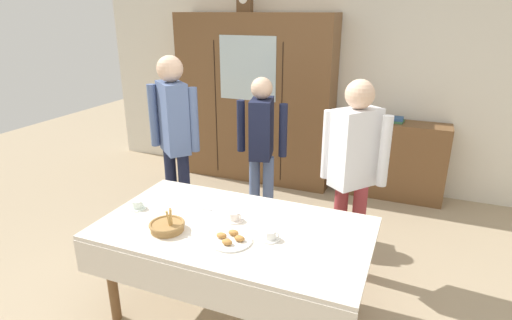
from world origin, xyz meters
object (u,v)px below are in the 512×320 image
(mantel_clock, at_px, (245,1))
(spoon_far_right, at_px, (173,202))
(person_behind_table_right, at_px, (354,162))
(wall_cabinet, at_px, (255,100))
(tea_cup_far_right, at_px, (234,217))
(bread_basket, at_px, (167,226))
(tea_cup_center, at_px, (138,205))
(dining_table, at_px, (232,240))
(bookshelf_low, at_px, (393,160))
(pastry_plate, at_px, (231,239))
(book_stack, at_px, (397,120))
(person_behind_table_left, at_px, (262,140))
(tea_cup_far_left, at_px, (271,235))
(person_beside_shelf, at_px, (174,130))
(spoon_near_right, at_px, (207,210))

(mantel_clock, bearing_deg, spoon_far_right, -79.87)
(spoon_far_right, relative_size, person_behind_table_right, 0.07)
(wall_cabinet, relative_size, tea_cup_far_right, 16.22)
(spoon_far_right, bearing_deg, bread_basket, -61.52)
(tea_cup_far_right, bearing_deg, mantel_clock, 111.85)
(tea_cup_center, height_order, bread_basket, bread_basket)
(dining_table, xyz_separation_m, tea_cup_far_right, (-0.03, 0.11, 0.12))
(mantel_clock, distance_m, bookshelf_low, 2.58)
(wall_cabinet, height_order, tea_cup_center, wall_cabinet)
(dining_table, height_order, pastry_plate, pastry_plate)
(book_stack, height_order, spoon_far_right, book_stack)
(bread_basket, relative_size, person_behind_table_left, 0.16)
(book_stack, distance_m, tea_cup_far_right, 2.68)
(wall_cabinet, distance_m, tea_cup_far_left, 2.89)
(mantel_clock, bearing_deg, bread_basket, -77.09)
(bread_basket, relative_size, person_beside_shelf, 0.14)
(bread_basket, distance_m, person_behind_table_left, 1.57)
(tea_cup_far_left, bearing_deg, pastry_plate, -152.22)
(wall_cabinet, bearing_deg, bookshelf_low, 1.65)
(bookshelf_low, xyz_separation_m, tea_cup_far_left, (-0.56, -2.67, 0.30))
(spoon_far_right, xyz_separation_m, person_behind_table_right, (1.25, 0.67, 0.27))
(bookshelf_low, height_order, person_behind_table_right, person_behind_table_right)
(book_stack, bearing_deg, mantel_clock, -178.44)
(wall_cabinet, xyz_separation_m, tea_cup_center, (0.12, -2.58, -0.29))
(bookshelf_low, relative_size, tea_cup_center, 9.14)
(tea_cup_center, bearing_deg, spoon_near_right, 19.30)
(dining_table, distance_m, spoon_near_right, 0.35)
(wall_cabinet, height_order, mantel_clock, mantel_clock)
(dining_table, relative_size, tea_cup_center, 14.25)
(pastry_plate, distance_m, spoon_far_right, 0.75)
(bookshelf_low, xyz_separation_m, person_behind_table_left, (-1.18, -1.26, 0.47))
(tea_cup_center, distance_m, spoon_far_right, 0.26)
(book_stack, distance_m, tea_cup_center, 3.10)
(bookshelf_low, distance_m, person_beside_shelf, 2.62)
(wall_cabinet, bearing_deg, spoon_far_right, -82.82)
(dining_table, bearing_deg, wall_cabinet, 109.16)
(tea_cup_far_right, relative_size, person_behind_table_left, 0.08)
(tea_cup_center, relative_size, pastry_plate, 0.46)
(tea_cup_center, relative_size, tea_cup_far_left, 1.00)
(dining_table, height_order, book_stack, book_stack)
(mantel_clock, relative_size, bread_basket, 1.00)
(dining_table, xyz_separation_m, person_beside_shelf, (-1.02, 0.91, 0.44))
(spoon_far_right, height_order, spoon_near_right, same)
(mantel_clock, relative_size, person_beside_shelf, 0.14)
(bread_basket, xyz_separation_m, spoon_near_right, (0.10, 0.37, -0.03))
(dining_table, bearing_deg, tea_cup_center, 179.33)
(bread_basket, xyz_separation_m, person_behind_table_right, (1.04, 1.06, 0.24))
(bread_basket, bearing_deg, person_behind_table_right, 45.35)
(person_behind_table_right, xyz_separation_m, person_beside_shelf, (-1.67, 0.04, 0.07))
(book_stack, relative_size, tea_cup_far_left, 1.39)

